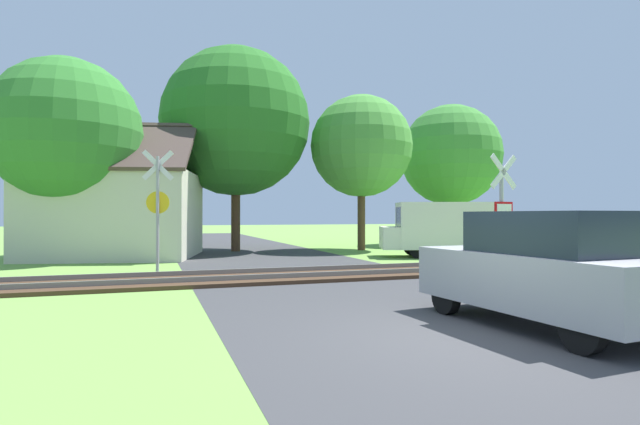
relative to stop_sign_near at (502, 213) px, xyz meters
The scene contains 12 objects.
ground_plane 6.11m from the stop_sign_near, 132.31° to the right, with size 160.00×160.00×0.00m, color #6B9942.
road_asphalt 4.90m from the stop_sign_near, 149.45° to the right, with size 6.81×80.00×0.01m, color #38383A.
rail_track 5.21m from the stop_sign_near, 143.07° to the left, with size 60.00×2.60×0.22m.
stop_sign_near is the anchor object (origin of this frame).
crossing_sign_far 9.33m from the stop_sign_near, 149.95° to the left, with size 0.87×0.18×3.58m.
house 15.20m from the stop_sign_near, 128.81° to the left, with size 7.58×7.20×5.54m.
tree_center 14.95m from the stop_sign_near, 107.96° to the left, with size 7.07×7.07×9.72m.
tree_left 15.75m from the stop_sign_near, 136.87° to the left, with size 5.52×5.52×7.62m.
tree_right 12.91m from the stop_sign_near, 82.67° to the left, with size 5.02×5.02×7.64m.
tree_far 17.15m from the stop_sign_near, 60.65° to the left, with size 5.82×5.82×8.11m.
mail_truck 8.20m from the stop_sign_near, 66.79° to the left, with size 5.24×3.44×2.24m.
parked_car 4.93m from the stop_sign_near, 122.48° to the right, with size 1.91×4.10×1.78m.
Camera 1 is at (-4.33, -5.91, 1.72)m, focal length 28.00 mm.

